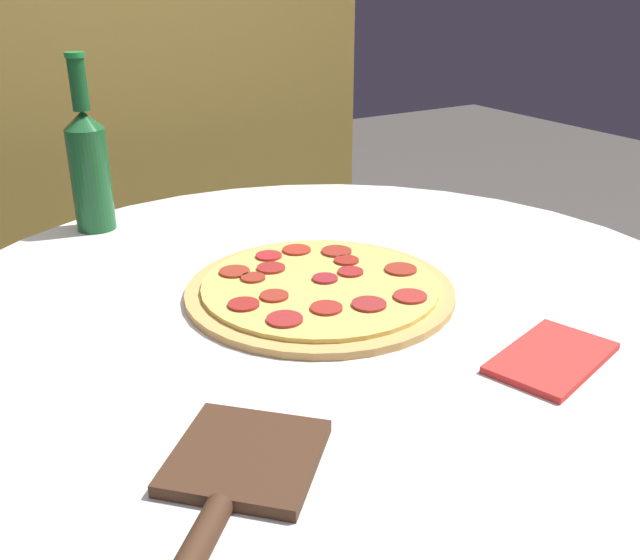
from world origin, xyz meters
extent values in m
cylinder|color=silver|center=(0.00, 0.00, 0.35)|extent=(0.09, 0.09, 0.66)
cylinder|color=silver|center=(0.00, 0.00, 0.69)|extent=(1.06, 1.06, 0.02)
cube|color=gold|center=(0.00, 0.99, 0.78)|extent=(1.36, 0.04, 1.55)
cylinder|color=tan|center=(-0.01, 0.02, 0.71)|extent=(0.35, 0.35, 0.01)
cylinder|color=#EACC60|center=(-0.01, 0.02, 0.72)|extent=(0.31, 0.31, 0.01)
cylinder|color=maroon|center=(0.07, 0.10, 0.72)|extent=(0.04, 0.04, 0.00)
cylinder|color=maroon|center=(-0.09, 0.11, 0.72)|extent=(0.04, 0.04, 0.00)
cylinder|color=maroon|center=(-0.08, 0.01, 0.72)|extent=(0.04, 0.04, 0.00)
cylinder|color=maroon|center=(0.05, 0.03, 0.72)|extent=(0.03, 0.03, 0.00)
cylinder|color=maroon|center=(-0.04, 0.09, 0.72)|extent=(0.04, 0.04, 0.00)
cylinder|color=maroon|center=(-0.12, 0.01, 0.72)|extent=(0.04, 0.04, 0.00)
cylinder|color=maroon|center=(0.06, 0.06, 0.72)|extent=(0.03, 0.03, 0.00)
cylinder|color=#AA2327|center=(-0.02, 0.14, 0.72)|extent=(0.04, 0.04, 0.00)
cylinder|color=maroon|center=(0.01, 0.03, 0.72)|extent=(0.03, 0.03, 0.00)
cylinder|color=#A52D28|center=(0.07, -0.08, 0.72)|extent=(0.04, 0.04, 0.00)
cylinder|color=#9F2A22|center=(-0.04, -0.05, 0.72)|extent=(0.04, 0.04, 0.00)
cylinder|color=maroon|center=(-0.10, -0.05, 0.72)|extent=(0.04, 0.04, 0.00)
cylinder|color=maroon|center=(0.11, 0.00, 0.72)|extent=(0.04, 0.04, 0.00)
cylinder|color=maroon|center=(-0.07, 0.08, 0.72)|extent=(0.03, 0.03, 0.00)
cylinder|color=maroon|center=(0.01, -0.07, 0.72)|extent=(0.04, 0.04, 0.00)
cylinder|color=#A52D20|center=(0.02, 0.14, 0.72)|extent=(0.04, 0.04, 0.00)
cylinder|color=#195628|center=(-0.18, 0.43, 0.79)|extent=(0.06, 0.06, 0.16)
cone|color=#195628|center=(-0.18, 0.43, 0.88)|extent=(0.06, 0.06, 0.03)
cylinder|color=#195628|center=(-0.18, 0.43, 0.93)|extent=(0.03, 0.03, 0.08)
cylinder|color=#1E8438|center=(-0.18, 0.43, 0.98)|extent=(0.03, 0.03, 0.01)
cube|color=#422819|center=(-0.24, -0.24, 0.71)|extent=(0.17, 0.17, 0.01)
cube|color=red|center=(0.12, -0.26, 0.71)|extent=(0.17, 0.13, 0.01)
camera|label=1|loc=(-0.44, -0.70, 1.09)|focal=40.00mm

